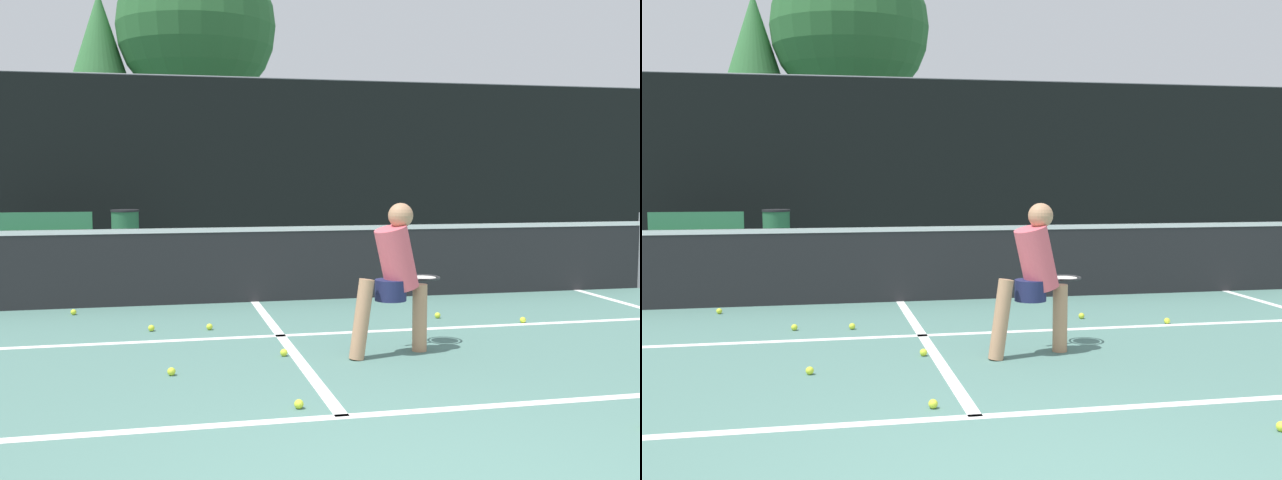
% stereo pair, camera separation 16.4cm
% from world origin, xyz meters
% --- Properties ---
extents(court_baseline_near, '(11.00, 0.10, 0.01)m').
position_xyz_m(court_baseline_near, '(0.00, 1.64, 0.00)').
color(court_baseline_near, white).
rests_on(court_baseline_near, ground).
extents(court_service_line, '(8.25, 0.10, 0.01)m').
position_xyz_m(court_service_line, '(0.00, 4.20, 0.00)').
color(court_service_line, white).
rests_on(court_service_line, ground).
extents(court_center_mark, '(0.10, 4.61, 0.01)m').
position_xyz_m(court_center_mark, '(0.00, 3.94, 0.00)').
color(court_center_mark, white).
rests_on(court_center_mark, ground).
extents(net, '(11.09, 0.09, 1.07)m').
position_xyz_m(net, '(0.00, 6.25, 0.51)').
color(net, slate).
rests_on(net, ground).
extents(fence_back, '(24.00, 0.06, 3.76)m').
position_xyz_m(fence_back, '(0.00, 13.67, 1.87)').
color(fence_back, black).
rests_on(fence_back, ground).
extents(player_practicing, '(1.06, 0.75, 1.36)m').
position_xyz_m(player_practicing, '(0.88, 3.24, 0.74)').
color(player_practicing, tan).
rests_on(player_practicing, ground).
extents(tennis_ball_scattered_1, '(0.07, 0.07, 0.07)m').
position_xyz_m(tennis_ball_scattered_1, '(-1.10, 2.93, 0.03)').
color(tennis_ball_scattered_1, '#D1E033').
rests_on(tennis_ball_scattered_1, ground).
extents(tennis_ball_scattered_4, '(0.07, 0.07, 0.07)m').
position_xyz_m(tennis_ball_scattered_4, '(-1.27, 4.70, 0.03)').
color(tennis_ball_scattered_4, '#D1E033').
rests_on(tennis_ball_scattered_4, ground).
extents(tennis_ball_scattered_5, '(0.07, 0.07, 0.07)m').
position_xyz_m(tennis_ball_scattered_5, '(-0.11, 3.37, 0.03)').
color(tennis_ball_scattered_5, '#D1E033').
rests_on(tennis_ball_scattered_5, ground).
extents(tennis_ball_scattered_6, '(0.07, 0.07, 0.07)m').
position_xyz_m(tennis_ball_scattered_6, '(-0.25, 1.88, 0.03)').
color(tennis_ball_scattered_6, '#D1E033').
rests_on(tennis_ball_scattered_6, ground).
extents(tennis_ball_scattered_7, '(0.07, 0.07, 0.07)m').
position_xyz_m(tennis_ball_scattered_7, '(-0.68, 4.64, 0.03)').
color(tennis_ball_scattered_7, '#D1E033').
rests_on(tennis_ball_scattered_7, ground).
extents(tennis_ball_scattered_8, '(0.07, 0.07, 0.07)m').
position_xyz_m(tennis_ball_scattered_8, '(2.68, 4.28, 0.03)').
color(tennis_ball_scattered_8, '#D1E033').
rests_on(tennis_ball_scattered_8, ground).
extents(tennis_ball_scattered_9, '(0.07, 0.07, 0.07)m').
position_xyz_m(tennis_ball_scattered_9, '(-2.14, 5.81, 0.03)').
color(tennis_ball_scattered_9, '#D1E033').
rests_on(tennis_ball_scattered_9, ground).
extents(tennis_ball_scattered_10, '(0.07, 0.07, 0.07)m').
position_xyz_m(tennis_ball_scattered_10, '(1.87, 4.73, 0.03)').
color(tennis_ball_scattered_10, '#D1E033').
rests_on(tennis_ball_scattered_10, ground).
extents(courtside_bench, '(1.85, 0.46, 0.86)m').
position_xyz_m(courtside_bench, '(-3.37, 12.35, 0.48)').
color(courtside_bench, '#33724C').
rests_on(courtside_bench, ground).
extents(trash_bin, '(0.56, 0.56, 0.90)m').
position_xyz_m(trash_bin, '(-1.82, 12.33, 0.45)').
color(trash_bin, '#28603D').
rests_on(trash_bin, ground).
extents(parked_car, '(1.72, 4.13, 1.30)m').
position_xyz_m(parked_car, '(4.10, 17.52, 0.55)').
color(parked_car, maroon).
rests_on(parked_car, ground).
extents(tree_west, '(2.63, 2.63, 7.02)m').
position_xyz_m(tree_west, '(-2.78, 20.49, 4.94)').
color(tree_west, brown).
rests_on(tree_west, ground).
extents(tree_mid, '(4.80, 4.80, 8.44)m').
position_xyz_m(tree_mid, '(0.08, 20.27, 6.03)').
color(tree_mid, brown).
rests_on(tree_mid, ground).
extents(tree_east, '(3.30, 3.30, 3.80)m').
position_xyz_m(tree_east, '(-0.37, 22.61, 3.30)').
color(tree_east, brown).
rests_on(tree_east, ground).
extents(building_far, '(36.00, 2.40, 4.71)m').
position_xyz_m(building_far, '(0.00, 33.27, 2.36)').
color(building_far, beige).
rests_on(building_far, ground).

